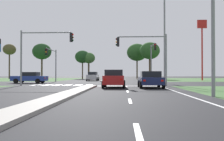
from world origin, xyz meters
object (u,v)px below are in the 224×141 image
Objects in this scene: treeline_third at (82,57)px; treeline_fifth at (137,52)px; car_blue_fourth at (30,77)px; pedestrian_at_median at (106,74)px; traffic_signal_near_right at (147,50)px; fastfood_pole_sign at (202,36)px; car_silver_third at (93,76)px; traffic_signal_near_left at (40,47)px; traffic_signal_far_right at (153,56)px; street_lamp_second at (165,34)px; treeline_sixth at (150,51)px; traffic_signal_far_left at (52,59)px; treeline_second at (42,52)px; car_navy_second at (150,79)px; car_red_near at (114,79)px; treeline_near at (9,50)px; treeline_fourth at (89,58)px.

treeline_third is 0.77× the size of treeline_fifth.
pedestrian_at_median is at bearing -42.97° from car_blue_fourth.
fastfood_pole_sign is at bearing 60.15° from traffic_signal_near_right.
traffic_signal_near_left is (-3.18, -19.01, 3.26)m from car_silver_third.
treeline_third is (-14.87, 25.25, 1.66)m from traffic_signal_far_right.
street_lamp_second is at bearing -88.22° from treeline_fifth.
street_lamp_second is 21.41m from fastfood_pole_sign.
traffic_signal_near_right is 0.93× the size of traffic_signal_far_right.
traffic_signal_near_right is 26.20m from fastfood_pole_sign.
pedestrian_at_median is 21.67m from treeline_sixth.
traffic_signal_far_left is at bearing -125.93° from treeline_sixth.
street_lamp_second is at bearing -51.83° from treeline_second.
traffic_signal_far_left is 0.89× the size of traffic_signal_near_left.
street_lamp_second is at bearing 70.98° from car_navy_second.
car_red_near is 39.57m from treeline_sixth.
car_blue_fourth is 0.42× the size of street_lamp_second.
treeline_fifth reaches higher than treeline_near.
traffic_signal_far_right is 24.11m from treeline_sixth.
car_red_near is at bearing -21.80° from traffic_signal_near_left.
traffic_signal_far_left is at bearing 14.15° from pedestrian_at_median.
car_navy_second is at bearing 84.27° from pedestrian_at_median.
car_silver_third is 0.50× the size of treeline_near.
traffic_signal_near_right is 0.79× the size of treeline_fourth.
traffic_signal_near_right is 2.93× the size of pedestrian_at_median.
treeline_second reaches higher than traffic_signal_near_left.
traffic_signal_far_left is 0.55× the size of treeline_fifth.
fastfood_pole_sign is at bearing 42.97° from traffic_signal_near_left.
treeline_near is at bearing 131.78° from traffic_signal_near_right.
fastfood_pole_sign reaches higher than car_silver_third.
traffic_signal_near_right reaches higher than car_silver_third.
traffic_signal_far_right reaches higher than car_navy_second.
traffic_signal_near_right is 17.34m from traffic_signal_far_left.
treeline_fourth reaches higher than car_navy_second.
street_lamp_second is 1.20× the size of treeline_sixth.
treeline_fifth reaches higher than traffic_signal_far_left.
treeline_fifth reaches higher than traffic_signal_far_right.
street_lamp_second is 1.19× the size of treeline_second.
street_lamp_second is (0.50, -7.63, 2.03)m from traffic_signal_far_right.
car_red_near is 47.95m from treeline_near.
car_red_near is 22.67m from car_silver_third.
fastfood_pole_sign is 46.02m from treeline_near.
street_lamp_second reaches higher than car_red_near.
treeline_sixth is at bearing 83.83° from car_navy_second.
treeline_second reaches higher than treeline_sixth.
traffic_signal_near_right is 0.91× the size of traffic_signal_near_left.
treeline_near reaches higher than car_silver_third.
treeline_near is 35.55m from treeline_sixth.
treeline_third is (0.33, 25.43, 2.08)m from traffic_signal_far_left.
treeline_sixth is (15.44, -1.36, 1.68)m from treeline_fourth.
treeline_third reaches higher than traffic_signal_far_right.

